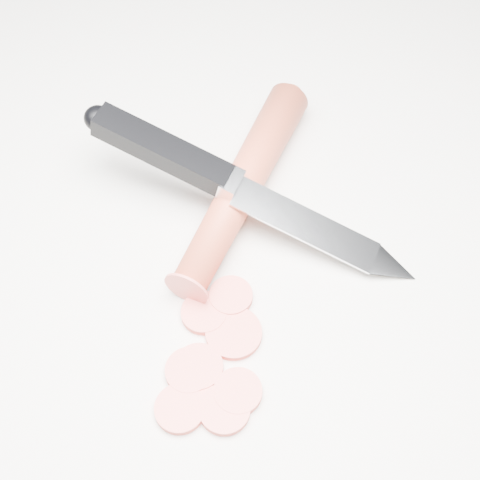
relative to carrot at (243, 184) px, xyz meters
name	(u,v)px	position (x,y,z in m)	size (l,w,h in m)	color
ground	(198,288)	(-0.06, -0.07, -0.02)	(2.40, 2.40, 0.00)	silver
carrot	(243,184)	(0.00, 0.00, 0.00)	(0.03, 0.03, 0.21)	#BF3D24
carrot_slice_0	(204,313)	(-0.06, -0.09, -0.01)	(0.03, 0.03, 0.01)	#E85B50
carrot_slice_1	(191,400)	(-0.09, -0.15, -0.01)	(0.03, 0.03, 0.01)	#E85B50
carrot_slice_2	(180,409)	(-0.10, -0.16, -0.01)	(0.03, 0.03, 0.01)	#E85B50
carrot_slice_3	(199,367)	(-0.08, -0.13, -0.01)	(0.03, 0.03, 0.01)	#E85B50
carrot_slice_4	(231,296)	(-0.04, -0.09, -0.01)	(0.03, 0.03, 0.01)	#E85B50
carrot_slice_5	(234,333)	(-0.05, -0.12, -0.01)	(0.04, 0.04, 0.01)	#E85B50
carrot_slice_6	(238,392)	(-0.06, -0.16, -0.01)	(0.03, 0.03, 0.01)	#E85B50
carrot_slice_7	(189,371)	(-0.09, -0.13, -0.01)	(0.03, 0.03, 0.01)	#E85B50
carrot_slice_8	(224,410)	(-0.07, -0.17, -0.01)	(0.04, 0.04, 0.01)	#E85B50
kitchen_knife	(250,190)	(0.00, -0.02, 0.02)	(0.23, 0.21, 0.07)	silver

